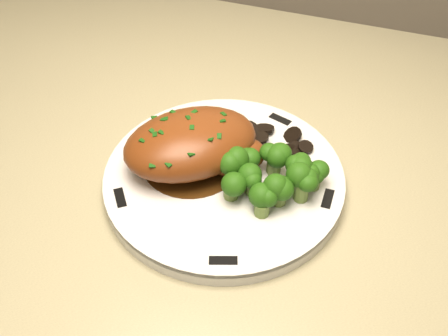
% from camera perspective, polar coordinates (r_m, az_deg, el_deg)
% --- Properties ---
extents(plate, '(0.32, 0.32, 0.02)m').
position_cam_1_polar(plate, '(0.60, -0.00, -1.25)').
color(plate, silver).
rests_on(plate, counter).
extents(rim_accent_0, '(0.03, 0.02, 0.00)m').
position_cam_1_polar(rim_accent_0, '(0.66, 5.72, 4.92)').
color(rim_accent_0, black).
rests_on(rim_accent_0, plate).
extents(rim_accent_1, '(0.02, 0.03, 0.00)m').
position_cam_1_polar(rim_accent_1, '(0.66, -5.62, 4.97)').
color(rim_accent_1, black).
rests_on(rim_accent_1, plate).
extents(rim_accent_2, '(0.02, 0.03, 0.00)m').
position_cam_1_polar(rim_accent_2, '(0.58, -10.51, -3.01)').
color(rim_accent_2, black).
rests_on(rim_accent_2, plate).
extents(rim_accent_3, '(0.03, 0.02, 0.00)m').
position_cam_1_polar(rim_accent_3, '(0.52, -0.08, -9.40)').
color(rim_accent_3, black).
rests_on(rim_accent_3, plate).
extents(rim_accent_4, '(0.01, 0.03, 0.00)m').
position_cam_1_polar(rim_accent_4, '(0.58, 10.49, -3.11)').
color(rim_accent_4, black).
rests_on(rim_accent_4, plate).
extents(gravy_pool, '(0.11, 0.11, 0.00)m').
position_cam_1_polar(gravy_pool, '(0.60, -3.31, 0.59)').
color(gravy_pool, '#381F0A').
rests_on(gravy_pool, plate).
extents(chicken_breast, '(0.17, 0.16, 0.06)m').
position_cam_1_polar(chicken_breast, '(0.58, -2.89, 2.37)').
color(chicken_breast, brown).
rests_on(chicken_breast, plate).
extents(mushroom_pile, '(0.09, 0.07, 0.02)m').
position_cam_1_polar(mushroom_pile, '(0.62, 4.17, 2.29)').
color(mushroom_pile, black).
rests_on(mushroom_pile, plate).
extents(broccoli_florets, '(0.11, 0.08, 0.04)m').
position_cam_1_polar(broccoli_florets, '(0.56, 4.62, -0.88)').
color(broccoli_florets, olive).
rests_on(broccoli_florets, plate).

